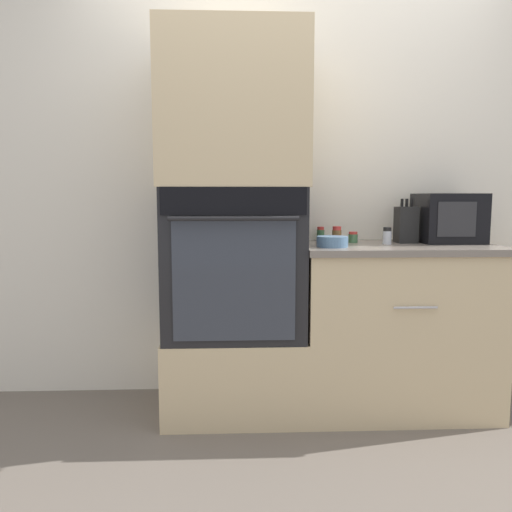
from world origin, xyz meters
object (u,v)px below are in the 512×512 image
at_px(wall_oven, 234,261).
at_px(condiment_jar_far, 353,237).
at_px(knife_block, 406,225).
at_px(condiment_jar_back, 337,235).
at_px(microwave, 448,218).
at_px(condiment_jar_near, 321,234).
at_px(condiment_jar_mid, 387,236).
at_px(bowl, 332,242).

xyz_separation_m(wall_oven, condiment_jar_far, (0.68, 0.11, 0.12)).
height_order(knife_block, condiment_jar_far, knife_block).
height_order(knife_block, condiment_jar_back, knife_block).
bearing_deg(microwave, condiment_jar_near, 168.34).
distance_m(wall_oven, knife_block, 0.99).
xyz_separation_m(wall_oven, condiment_jar_mid, (0.84, 0.00, 0.13)).
bearing_deg(bowl, wall_oven, 165.85).
relative_size(knife_block, condiment_jar_back, 2.59).
bearing_deg(knife_block, microwave, 3.62).
relative_size(knife_block, condiment_jar_near, 3.04).
bearing_deg(wall_oven, knife_block, 5.44).
xyz_separation_m(wall_oven, condiment_jar_back, (0.57, 0.06, 0.13)).
bearing_deg(condiment_jar_back, knife_block, 5.07).
xyz_separation_m(wall_oven, bowl, (0.51, -0.13, 0.12)).
relative_size(condiment_jar_near, condiment_jar_mid, 0.87).
height_order(wall_oven, knife_block, wall_oven).
xyz_separation_m(wall_oven, microwave, (1.22, 0.11, 0.23)).
distance_m(knife_block, condiment_jar_mid, 0.17).
bearing_deg(condiment_jar_back, condiment_jar_mid, -11.38).
height_order(microwave, condiment_jar_back, microwave).
relative_size(knife_block, condiment_jar_mid, 2.66).
distance_m(microwave, knife_block, 0.25).
xyz_separation_m(bowl, condiment_jar_mid, (0.33, 0.13, 0.02)).
bearing_deg(condiment_jar_mid, condiment_jar_back, 168.62).
bearing_deg(condiment_jar_mid, microwave, 15.38).
xyz_separation_m(condiment_jar_far, condiment_jar_back, (-0.10, -0.05, 0.02)).
relative_size(bowl, condiment_jar_near, 2.00).
height_order(wall_oven, condiment_jar_mid, wall_oven).
bearing_deg(condiment_jar_back, wall_oven, -174.31).
distance_m(microwave, bowl, 0.76).
relative_size(condiment_jar_near, condiment_jar_back, 0.85).
bearing_deg(condiment_jar_near, microwave, -11.66).
bearing_deg(microwave, bowl, -161.56).
bearing_deg(knife_block, wall_oven, -174.56).
relative_size(knife_block, condiment_jar_far, 4.02).
distance_m(condiment_jar_mid, condiment_jar_far, 0.20).
xyz_separation_m(condiment_jar_mid, condiment_jar_far, (-0.16, 0.11, -0.02)).
bearing_deg(bowl, condiment_jar_back, 71.77).
distance_m(condiment_jar_near, condiment_jar_far, 0.22).
distance_m(bowl, condiment_jar_back, 0.20).
bearing_deg(knife_block, condiment_jar_near, 160.57).
bearing_deg(condiment_jar_far, wall_oven, -170.65).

